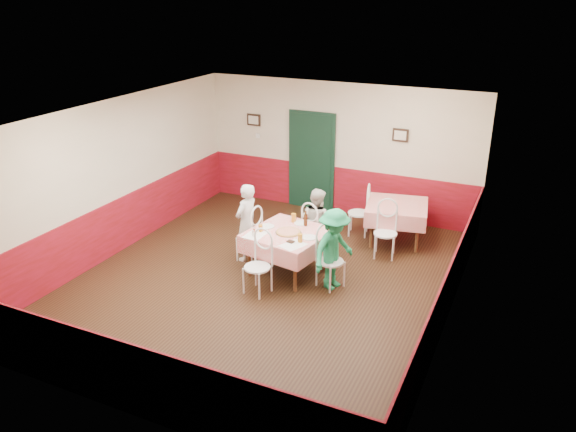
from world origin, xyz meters
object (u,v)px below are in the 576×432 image
at_px(chair_left, 249,237).
at_px(chair_near, 257,267).
at_px(main_table, 288,252).
at_px(diner_right, 334,249).
at_px(diner_left, 247,222).
at_px(beer_bottle, 306,219).
at_px(wallet, 291,242).
at_px(diner_far, 317,222).
at_px(second_table, 396,223).
at_px(glass_a, 261,228).
at_px(pizza, 288,232).
at_px(chair_far, 315,232).
at_px(chair_second_a, 359,213).
at_px(glass_c, 294,218).
at_px(chair_right, 331,262).
at_px(chair_second_b, 385,234).
at_px(glass_b, 300,238).

bearing_deg(chair_left, chair_near, 40.50).
bearing_deg(main_table, diner_right, -10.37).
bearing_deg(chair_near, diner_left, 136.79).
height_order(chair_left, beer_bottle, beer_bottle).
distance_m(wallet, diner_far, 1.25).
relative_size(second_table, glass_a, 8.97).
bearing_deg(chair_left, diner_left, -94.50).
bearing_deg(chair_left, pizza, 84.00).
height_order(pizza, glass_a, glass_a).
relative_size(second_table, chair_left, 1.24).
relative_size(main_table, chair_far, 1.36).
xyz_separation_m(chair_second_a, glass_c, (-0.68, -1.61, 0.39)).
xyz_separation_m(main_table, glass_c, (-0.09, 0.43, 0.46)).
bearing_deg(chair_right, diner_far, 57.98).
bearing_deg(diner_left, beer_bottle, 112.27).
relative_size(chair_far, wallet, 8.18).
height_order(glass_a, diner_far, diner_far).
xyz_separation_m(chair_far, chair_second_a, (0.44, 1.21, 0.00)).
xyz_separation_m(pizza, diner_left, (-0.90, 0.19, -0.06)).
bearing_deg(diner_left, chair_far, 133.84).
relative_size(second_table, diner_left, 0.79).
height_order(chair_far, chair_second_b, same).
xyz_separation_m(glass_b, wallet, (-0.14, -0.07, -0.06)).
xyz_separation_m(chair_left, glass_c, (0.74, 0.28, 0.39)).
height_order(chair_second_b, diner_left, diner_left).
relative_size(chair_near, glass_b, 6.34).
bearing_deg(chair_left, diner_right, 85.50).
distance_m(beer_bottle, diner_left, 1.08).
bearing_deg(beer_bottle, wallet, -86.07).
xyz_separation_m(main_table, diner_far, (0.16, 0.89, 0.26)).
bearing_deg(diner_left, chair_left, 90.48).
bearing_deg(main_table, chair_second_b, 44.15).
bearing_deg(beer_bottle, chair_far, 91.00).
xyz_separation_m(chair_near, chair_second_a, (0.74, 2.89, 0.00)).
height_order(glass_a, wallet, glass_a).
xyz_separation_m(glass_a, wallet, (0.63, -0.18, -0.05)).
bearing_deg(glass_a, diner_far, 61.21).
distance_m(chair_near, glass_c, 1.33).
distance_m(glass_b, diner_right, 0.57).
relative_size(chair_left, chair_near, 1.00).
bearing_deg(second_table, diner_right, -101.59).
distance_m(chair_left, diner_right, 1.77).
relative_size(glass_b, diner_right, 0.10).
height_order(chair_second_a, glass_c, glass_c).
relative_size(glass_a, diner_right, 0.09).
height_order(chair_near, beer_bottle, beer_bottle).
bearing_deg(chair_left, chair_second_a, 148.95).
bearing_deg(diner_left, second_table, 141.17).
height_order(glass_c, beer_bottle, beer_bottle).
height_order(main_table, diner_far, diner_far).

